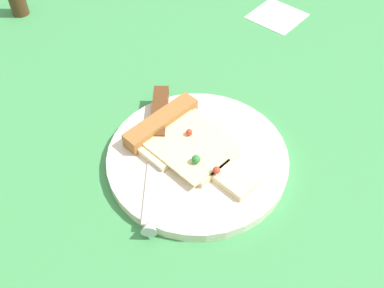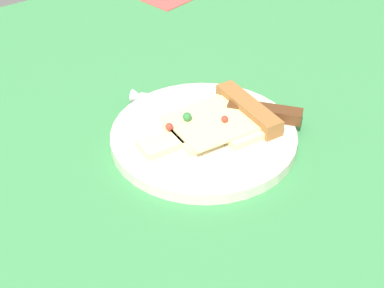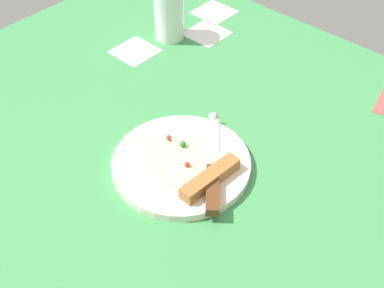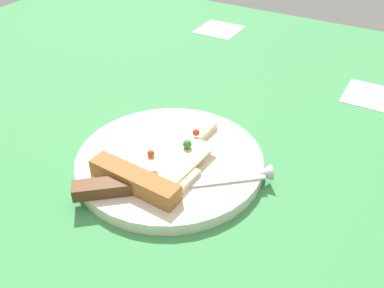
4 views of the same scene
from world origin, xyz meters
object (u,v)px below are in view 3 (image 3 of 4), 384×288
plate (181,164)px  drinking_glass (169,15)px  pizza_slice (192,166)px  knife (213,170)px

plate → drinking_glass: drinking_glass is taller
plate → pizza_slice: 3.04cm
pizza_slice → drinking_glass: size_ratio=1.56×
pizza_slice → knife: 3.66cm
plate → knife: 6.17cm
pizza_slice → drinking_glass: drinking_glass is taller
plate → knife: knife is taller
plate → knife: size_ratio=1.24×
plate → knife: (1.66, -5.78, 1.38)cm
plate → pizza_slice: pizza_slice is taller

